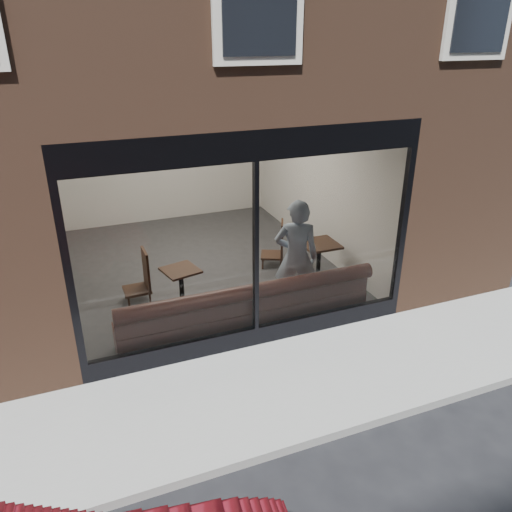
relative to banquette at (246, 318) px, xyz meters
name	(u,v)px	position (x,y,z in m)	size (l,w,h in m)	color
ground	(320,437)	(0.00, -2.45, -0.23)	(120.00, 120.00, 0.00)	black
sidewalk_near	(285,385)	(0.00, -1.45, -0.22)	(40.00, 2.00, 0.01)	gray
kerb_near	(323,436)	(0.00, -2.50, -0.17)	(40.00, 0.10, 0.12)	gray
host_building_pier_right	(305,144)	(3.75, 5.55, 1.38)	(2.50, 12.00, 3.20)	brown
host_building_backfill	(142,134)	(0.00, 8.55, 1.38)	(5.00, 6.00, 3.20)	brown
cafe_floor	(202,265)	(0.00, 2.55, -0.21)	(6.00, 6.00, 0.00)	#2D2D30
cafe_ceiling	(194,102)	(0.00, 2.55, 2.97)	(6.00, 6.00, 0.00)	white
cafe_wall_back	(164,156)	(0.00, 5.54, 1.37)	(5.00, 5.00, 0.00)	silver
cafe_wall_left	(58,205)	(-2.49, 2.55, 1.37)	(6.00, 6.00, 0.00)	silver
cafe_wall_right	(316,176)	(2.49, 2.55, 1.37)	(6.00, 6.00, 0.00)	silver
storefront_kick	(256,335)	(0.00, -0.40, -0.08)	(5.00, 0.10, 0.30)	black
storefront_header	(256,145)	(0.00, -0.40, 2.77)	(5.00, 0.10, 0.40)	black
storefront_mullion	(256,250)	(0.00, -0.40, 1.32)	(0.06, 0.10, 2.50)	black
storefront_glass	(257,251)	(0.00, -0.43, 1.33)	(4.80, 4.80, 0.00)	white
banquette	(246,318)	(0.00, 0.00, 0.00)	(4.00, 0.55, 0.45)	#331712
person	(296,257)	(0.98, 0.30, 0.75)	(0.71, 0.47, 1.95)	#92A5BE
cafe_table_left	(180,270)	(-0.77, 1.01, 0.52)	(0.55, 0.55, 0.04)	black
cafe_table_right	(320,244)	(1.87, 1.14, 0.52)	(0.66, 0.66, 0.04)	black
cafe_chair_left	(137,290)	(-1.44, 1.55, 0.01)	(0.44, 0.44, 0.04)	black
cafe_chair_right	(272,255)	(1.31, 2.04, 0.01)	(0.43, 0.43, 0.04)	black
wall_poster	(62,224)	(-2.45, 1.30, 1.45)	(0.02, 0.67, 0.89)	white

